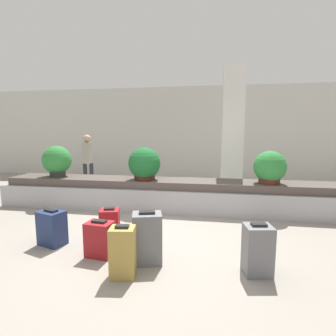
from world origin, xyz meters
name	(u,v)px	position (x,y,z in m)	size (l,w,h in m)	color
ground_plane	(149,241)	(0.00, 0.00, 0.00)	(18.00, 18.00, 0.00)	gray
back_wall	(186,133)	(0.00, 5.60, 1.60)	(18.00, 0.06, 3.20)	beige
carousel	(168,195)	(0.00, 1.71, 0.31)	(7.38, 0.88, 0.64)	#9E9EA3
pillar	(232,134)	(1.40, 2.93, 1.60)	(0.50, 0.50, 3.20)	silver
suitcase_0	(100,239)	(-0.54, -0.56, 0.24)	(0.37, 0.29, 0.49)	maroon
suitcase_1	(52,228)	(-1.39, -0.34, 0.25)	(0.43, 0.37, 0.53)	navy
suitcase_2	(147,238)	(0.13, -0.63, 0.32)	(0.42, 0.36, 0.67)	slate
suitcase_3	(110,223)	(-0.64, 0.04, 0.23)	(0.35, 0.33, 0.48)	maroon
suitcase_4	(258,250)	(1.46, -0.68, 0.29)	(0.35, 0.32, 0.61)	slate
suitcase_5	(123,252)	(-0.07, -0.99, 0.29)	(0.31, 0.27, 0.61)	#A3843D
potted_plant_0	(57,161)	(-2.56, 1.71, 1.00)	(0.64, 0.64, 0.70)	#2D2D2D
potted_plant_1	(270,168)	(2.04, 1.64, 0.95)	(0.62, 0.62, 0.64)	#4C2319
potted_plant_2	(144,164)	(-0.49, 1.62, 0.97)	(0.68, 0.68, 0.69)	#381914
traveler_0	(88,157)	(-2.61, 3.32, 0.92)	(0.31, 0.33, 1.57)	#282833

